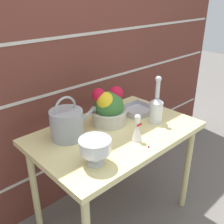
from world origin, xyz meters
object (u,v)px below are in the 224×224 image
at_px(flower_planter, 109,108).
at_px(watering_can, 67,124).
at_px(glass_decanter, 156,108).
at_px(figurine_vase, 137,130).
at_px(crystal_pedestal_bowl, 95,147).
at_px(wire_tray, 137,111).

bearing_deg(flower_planter, watering_can, 174.71).
xyz_separation_m(glass_decanter, figurine_vase, (-0.28, -0.08, -0.04)).
bearing_deg(watering_can, figurine_vase, -47.64).
bearing_deg(figurine_vase, glass_decanter, 15.37).
xyz_separation_m(crystal_pedestal_bowl, glass_decanter, (0.60, 0.09, 0.00)).
xyz_separation_m(crystal_pedestal_bowl, figurine_vase, (0.33, 0.01, -0.03)).
bearing_deg(flower_planter, glass_decanter, -39.64).
bearing_deg(watering_can, flower_planter, -5.29).
distance_m(watering_can, crystal_pedestal_bowl, 0.32).
distance_m(watering_can, figurine_vase, 0.42).
bearing_deg(glass_decanter, figurine_vase, -164.63).
bearing_deg(figurine_vase, flower_planter, 83.98).
distance_m(flower_planter, glass_decanter, 0.32).
height_order(crystal_pedestal_bowl, wire_tray, crystal_pedestal_bowl).
relative_size(watering_can, glass_decanter, 1.06).
relative_size(glass_decanter, wire_tray, 1.41).
relative_size(crystal_pedestal_bowl, figurine_vase, 0.99).
xyz_separation_m(watering_can, figurine_vase, (0.28, -0.31, -0.03)).
height_order(flower_planter, glass_decanter, glass_decanter).
bearing_deg(crystal_pedestal_bowl, watering_can, 81.25).
distance_m(crystal_pedestal_bowl, flower_planter, 0.46).
xyz_separation_m(flower_planter, figurine_vase, (-0.03, -0.28, -0.04)).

